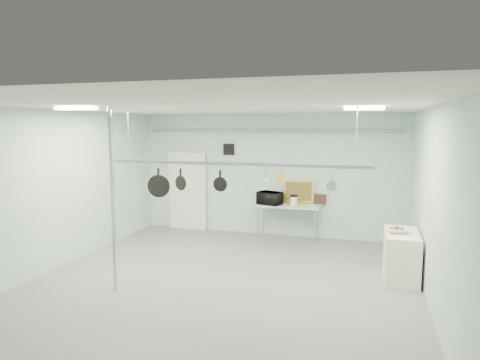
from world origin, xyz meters
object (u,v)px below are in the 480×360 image
(pot_rack, at_px, (233,162))
(skillet_mid, at_px, (181,179))
(fruit_bowl, at_px, (397,230))
(skillet_left, at_px, (159,183))
(side_cabinet, at_px, (401,256))
(prep_table, at_px, (288,207))
(coffee_canister, at_px, (294,201))
(chrome_pole, at_px, (113,200))
(skillet_right, at_px, (220,180))
(microwave, at_px, (270,198))

(pot_rack, bearing_deg, skillet_mid, 180.00)
(fruit_bowl, bearing_deg, skillet_left, -166.26)
(side_cabinet, relative_size, pot_rack, 0.25)
(prep_table, distance_m, side_cabinet, 3.39)
(coffee_canister, relative_size, skillet_mid, 0.57)
(pot_rack, xyz_separation_m, coffee_canister, (0.55, 3.21, -1.21))
(chrome_pole, bearing_deg, skillet_right, 28.66)
(pot_rack, xyz_separation_m, skillet_right, (-0.25, 0.00, -0.33))
(prep_table, bearing_deg, skillet_left, -119.77)
(coffee_canister, bearing_deg, skillet_left, -122.43)
(coffee_canister, bearing_deg, microwave, -177.10)
(side_cabinet, height_order, pot_rack, pot_rack)
(pot_rack, xyz_separation_m, microwave, (-0.05, 3.18, -1.16))
(fruit_bowl, height_order, skillet_mid, skillet_mid)
(coffee_canister, bearing_deg, prep_table, 149.47)
(coffee_canister, bearing_deg, fruit_bowl, -43.06)
(fruit_bowl, distance_m, skillet_left, 4.55)
(chrome_pole, distance_m, coffee_canister, 4.82)
(chrome_pole, xyz_separation_m, coffee_canister, (2.45, 4.11, -0.58))
(coffee_canister, xyz_separation_m, skillet_left, (-2.04, -3.21, 0.78))
(coffee_canister, bearing_deg, side_cabinet, -41.35)
(chrome_pole, distance_m, microwave, 4.51)
(chrome_pole, bearing_deg, side_cabinet, 22.41)
(skillet_mid, height_order, skillet_right, same)
(pot_rack, relative_size, skillet_right, 12.96)
(prep_table, xyz_separation_m, microwave, (-0.45, -0.12, 0.23))
(coffee_canister, distance_m, fruit_bowl, 3.15)
(prep_table, distance_m, fruit_bowl, 3.32)
(fruit_bowl, height_order, skillet_right, skillet_right)
(fruit_bowl, distance_m, skillet_mid, 4.13)
(chrome_pole, relative_size, coffee_canister, 14.32)
(coffee_canister, bearing_deg, pot_rack, -99.77)
(microwave, xyz_separation_m, coffee_canister, (0.60, 0.03, -0.05))
(pot_rack, relative_size, skillet_mid, 12.32)
(chrome_pole, relative_size, side_cabinet, 2.67)
(prep_table, xyz_separation_m, pot_rack, (-0.40, -3.30, 1.40))
(skillet_right, bearing_deg, prep_table, 79.81)
(coffee_canister, relative_size, skillet_left, 0.39)
(chrome_pole, xyz_separation_m, prep_table, (2.30, 4.20, -0.77))
(prep_table, height_order, skillet_left, skillet_left)
(prep_table, relative_size, coffee_canister, 7.16)
(side_cabinet, distance_m, skillet_right, 3.68)
(microwave, distance_m, skillet_right, 3.29)
(pot_rack, height_order, coffee_canister, pot_rack)
(side_cabinet, height_order, skillet_mid, skillet_mid)
(prep_table, distance_m, skillet_right, 3.53)
(skillet_left, height_order, skillet_right, same)
(pot_rack, xyz_separation_m, skillet_mid, (-1.03, 0.00, -0.34))
(microwave, bearing_deg, coffee_canister, -157.54)
(prep_table, distance_m, skillet_left, 3.92)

